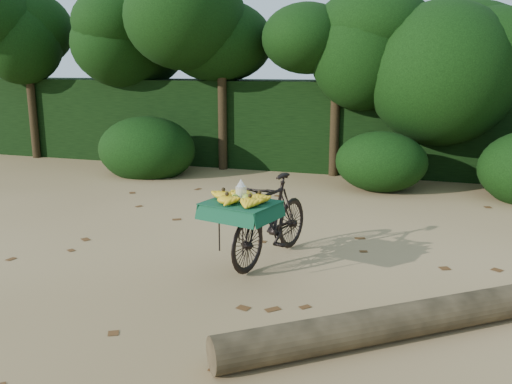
% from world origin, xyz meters
% --- Properties ---
extents(ground, '(80.00, 80.00, 0.00)m').
position_xyz_m(ground, '(0.00, 0.00, 0.00)').
color(ground, tan).
rests_on(ground, ground).
extents(vendor_bicycle, '(0.93, 1.74, 0.94)m').
position_xyz_m(vendor_bicycle, '(0.69, 0.40, 0.48)').
color(vendor_bicycle, black).
rests_on(vendor_bicycle, ground).
extents(fallen_log, '(3.20, 2.58, 0.28)m').
position_xyz_m(fallen_log, '(2.47, -0.72, 0.14)').
color(fallen_log, brown).
rests_on(fallen_log, ground).
extents(hedge_backdrop, '(26.00, 1.80, 1.80)m').
position_xyz_m(hedge_backdrop, '(0.00, 6.30, 0.90)').
color(hedge_backdrop, black).
rests_on(hedge_backdrop, ground).
extents(tree_row, '(14.50, 2.00, 4.00)m').
position_xyz_m(tree_row, '(-0.65, 5.50, 2.00)').
color(tree_row, black).
rests_on(tree_row, ground).
extents(bush_clumps, '(8.80, 1.70, 0.90)m').
position_xyz_m(bush_clumps, '(0.50, 4.30, 0.45)').
color(bush_clumps, black).
rests_on(bush_clumps, ground).
extents(leaf_litter, '(7.00, 7.30, 0.01)m').
position_xyz_m(leaf_litter, '(0.00, 0.65, 0.01)').
color(leaf_litter, '#523016').
rests_on(leaf_litter, ground).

